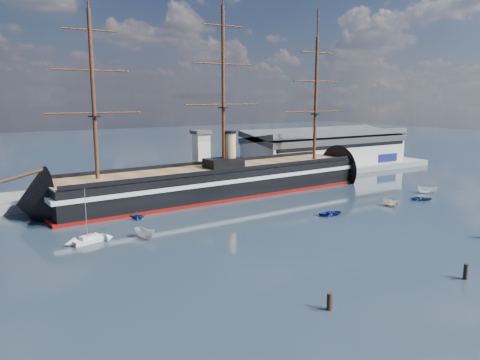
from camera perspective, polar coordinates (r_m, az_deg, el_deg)
ground at (r=110.26m, az=1.80°, el=-3.87°), size 600.00×600.00×0.00m
quay at (r=145.43m, az=-2.77°, el=-0.45°), size 180.00×18.00×2.00m
warehouse at (r=175.40m, az=10.42°, el=3.85°), size 63.00×21.00×11.60m
quay_tower at (r=138.07m, az=-4.74°, el=3.06°), size 5.00×5.00×15.00m
warship at (r=125.89m, az=-3.46°, el=-0.24°), size 113.33×21.47×53.94m
sailboat at (r=91.50m, az=-17.84°, el=-6.89°), size 6.72×3.58×10.31m
motorboat_a at (r=91.70m, az=-11.50°, el=-6.99°), size 6.62×3.94×2.49m
motorboat_b at (r=108.71m, az=11.04°, el=-4.26°), size 2.06×3.66×1.61m
motorboat_c at (r=121.23m, az=17.92°, el=-3.08°), size 5.49×2.06×2.19m
motorboat_d at (r=105.81m, az=-12.39°, el=-4.71°), size 4.57×5.95×2.00m
motorboat_e at (r=130.93m, az=21.28°, el=-2.32°), size 3.14×3.29×1.52m
motorboat_f at (r=140.25m, az=21.84°, el=-1.57°), size 6.65×4.09×2.50m
piling_near_left at (r=62.55m, az=10.79°, el=-15.31°), size 0.64×0.64×2.92m
piling_near_mid at (r=78.28m, az=25.73°, el=-10.84°), size 0.64×0.64×3.05m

